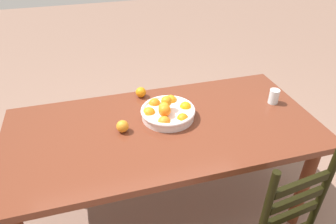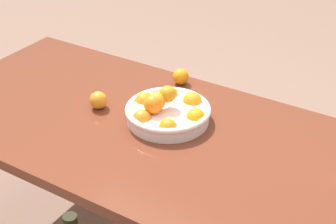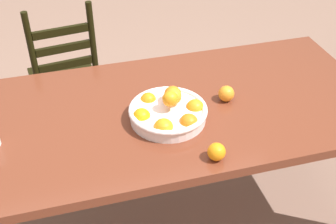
% 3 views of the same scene
% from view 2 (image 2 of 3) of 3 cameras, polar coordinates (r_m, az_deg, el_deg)
% --- Properties ---
extents(dining_table, '(1.91, 0.92, 0.76)m').
position_cam_2_polar(dining_table, '(2.08, -2.48, -3.72)').
color(dining_table, brown).
rests_on(dining_table, ground).
extents(fruit_bowl, '(0.34, 0.34, 0.15)m').
position_cam_2_polar(fruit_bowl, '(2.04, -0.07, 0.11)').
color(fruit_bowl, silver).
rests_on(fruit_bowl, dining_table).
extents(orange_loose_0, '(0.07, 0.07, 0.07)m').
position_cam_2_polar(orange_loose_0, '(2.15, -7.78, 1.32)').
color(orange_loose_0, orange).
rests_on(orange_loose_0, dining_table).
extents(orange_loose_1, '(0.07, 0.07, 0.07)m').
position_cam_2_polar(orange_loose_1, '(2.32, 1.44, 3.97)').
color(orange_loose_1, orange).
rests_on(orange_loose_1, dining_table).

